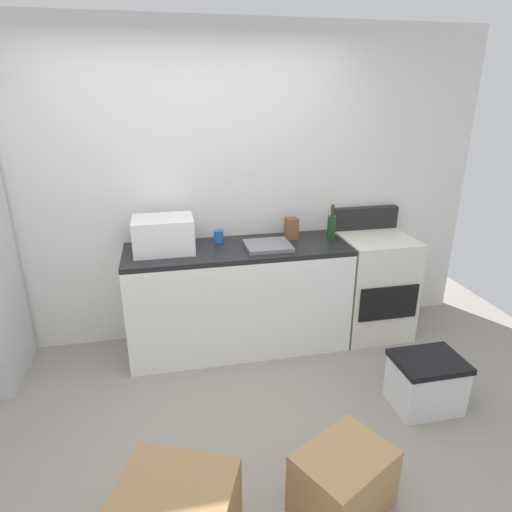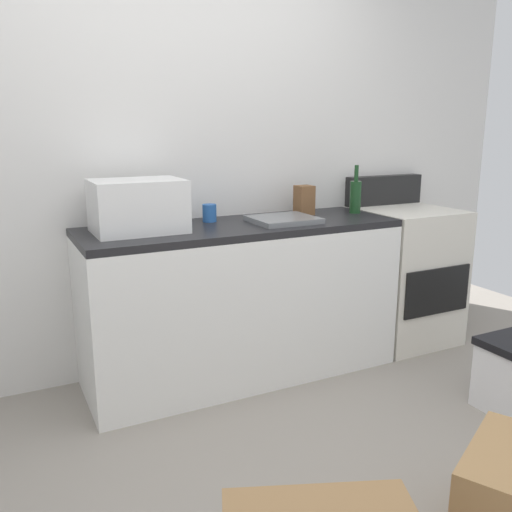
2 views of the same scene
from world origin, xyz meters
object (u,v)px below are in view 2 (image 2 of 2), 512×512
stove_oven (404,273)px  knife_block (304,200)px  wine_bottle (355,196)px  microwave (138,206)px  coffee_mug (209,213)px

stove_oven → knife_block: stove_oven is taller
wine_bottle → knife_block: size_ratio=1.67×
stove_oven → wine_bottle: size_ratio=3.67×
microwave → wine_bottle: (1.38, 0.01, -0.03)m
microwave → knife_block: bearing=5.1°
microwave → coffee_mug: size_ratio=4.60×
wine_bottle → coffee_mug: bearing=173.1°
stove_oven → microwave: (-1.79, 0.02, 0.57)m
microwave → wine_bottle: wine_bottle is taller
microwave → knife_block: size_ratio=2.56×
wine_bottle → coffee_mug: size_ratio=3.00×
stove_oven → microwave: bearing=179.3°
wine_bottle → stove_oven: bearing=-4.4°
coffee_mug → microwave: bearing=-164.5°
microwave → knife_block: 1.06m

